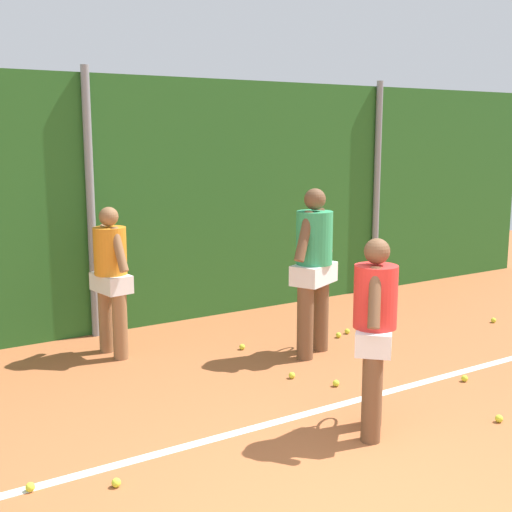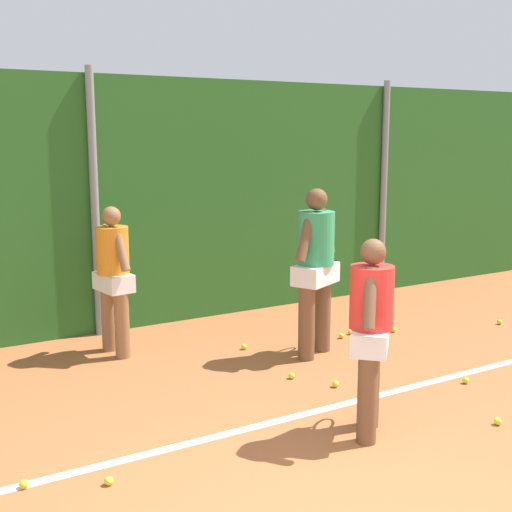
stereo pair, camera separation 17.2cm
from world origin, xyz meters
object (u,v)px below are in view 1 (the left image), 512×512
Objects in this scene: player_midcourt at (314,263)px; tennis_ball_3 at (292,375)px; tennis_ball_1 at (30,487)px; tennis_ball_7 at (390,329)px; tennis_ball_10 at (242,347)px; tennis_ball_13 at (116,483)px; tennis_ball_5 at (499,419)px; tennis_ball_9 at (338,335)px; tennis_ball_0 at (347,331)px; player_foreground_near at (374,326)px; tennis_ball_6 at (336,383)px; tennis_ball_2 at (494,320)px; player_backcourt_far at (111,273)px; tennis_ball_12 at (465,378)px.

tennis_ball_3 is (-0.65, -0.51, -1.02)m from player_midcourt.
tennis_ball_1 is 5.06m from tennis_ball_7.
tennis_ball_13 is (-2.33, -2.16, 0.00)m from tennis_ball_10.
tennis_ball_9 is at bearing 82.08° from tennis_ball_5.
tennis_ball_0 is 1.00× the size of tennis_ball_7.
tennis_ball_10 is at bearing 42.86° from tennis_ball_13.
tennis_ball_10 is (-1.96, 0.36, 0.00)m from tennis_ball_7.
player_foreground_near reaches higher than tennis_ball_3.
tennis_ball_9 is 1.26m from tennis_ball_10.
player_midcourt reaches higher than player_foreground_near.
tennis_ball_7 and tennis_ball_10 have the same top height.
tennis_ball_0 is 1.00× the size of tennis_ball_6.
tennis_ball_0 is 2.78m from tennis_ball_5.
tennis_ball_2 is 1.00× the size of tennis_ball_7.
tennis_ball_1 is at bearing -170.02° from tennis_ball_2.
player_midcourt is 28.46× the size of tennis_ball_3.
tennis_ball_0 is (2.76, -0.77, -0.91)m from player_backcourt_far.
tennis_ball_5 is at bearing -113.41° from tennis_ball_7.
tennis_ball_10 is at bearing 87.52° from tennis_ball_3.
tennis_ball_3 is at bearing -146.91° from tennis_ball_9.
tennis_ball_0 is 1.00× the size of tennis_ball_5.
player_midcourt is 1.31m from tennis_ball_3.
tennis_ball_12 is at bearing -85.51° from tennis_ball_9.
player_foreground_near is 24.93× the size of tennis_ball_2.
tennis_ball_5 is (0.27, -2.33, -1.02)m from player_midcourt.
player_foreground_near is at bearing -138.08° from player_midcourt.
tennis_ball_0 is 4.63m from tennis_ball_1.
player_midcourt is 28.46× the size of tennis_ball_6.
player_foreground_near is at bearing 157.71° from tennis_ball_5.
tennis_ball_5 is 3.28m from tennis_ball_13.
tennis_ball_13 is (-2.93, -1.60, -1.02)m from player_midcourt.
player_foreground_near is 24.93× the size of tennis_ball_12.
player_foreground_near is 2.79m from tennis_ball_9.
tennis_ball_2 and tennis_ball_3 have the same top height.
tennis_ball_2 and tennis_ball_9 have the same top height.
player_foreground_near reaches higher than tennis_ball_6.
tennis_ball_7 is 0.74m from tennis_ball_9.
tennis_ball_6 is 1.32m from tennis_ball_12.
tennis_ball_2 is 2.23m from tennis_ball_9.
tennis_ball_13 is (-3.20, 0.72, 0.00)m from tennis_ball_5.
tennis_ball_9 is (0.64, 0.33, -1.02)m from player_midcourt.
tennis_ball_9 is 1.00× the size of tennis_ball_12.
player_backcourt_far is 5.01m from tennis_ball_2.
tennis_ball_7 is at bearing -20.41° from tennis_ball_0.
tennis_ball_3 is at bearing 37.64° from player_foreground_near.
tennis_ball_0 is at bearing 8.54° from player_foreground_near.
player_midcourt reaches higher than tennis_ball_9.
player_midcourt is at bearing -152.93° from tennis_ball_9.
player_foreground_near is 24.93× the size of tennis_ball_13.
tennis_ball_2 is 1.00× the size of tennis_ball_12.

